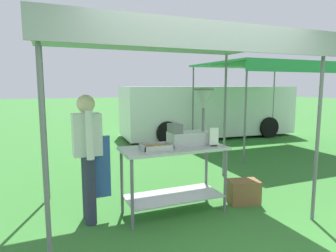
% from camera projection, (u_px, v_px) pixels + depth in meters
% --- Properties ---
extents(ground_plane, '(70.00, 70.00, 0.00)m').
position_uv_depth(ground_plane, '(107.00, 147.00, 8.28)').
color(ground_plane, '#33702D').
extents(stall_canopy, '(3.34, 2.27, 2.34)m').
position_uv_depth(stall_canopy, '(171.00, 44.00, 3.79)').
color(stall_canopy, slate).
rests_on(stall_canopy, ground).
extents(donut_cart, '(1.40, 0.61, 0.91)m').
position_uv_depth(donut_cart, '(174.00, 166.00, 3.92)').
color(donut_cart, '#B7B7BC').
rests_on(donut_cart, ground).
extents(donut_tray, '(0.39, 0.27, 0.07)m').
position_uv_depth(donut_tray, '(156.00, 148.00, 3.73)').
color(donut_tray, '#B7B7BC').
rests_on(donut_tray, donut_cart).
extents(donut_fryer, '(0.64, 0.29, 0.77)m').
position_uv_depth(donut_fryer, '(194.00, 122.00, 4.03)').
color(donut_fryer, '#B7B7BC').
rests_on(donut_fryer, donut_cart).
extents(menu_sign, '(0.13, 0.05, 0.25)m').
position_uv_depth(menu_sign, '(214.00, 138.00, 3.94)').
color(menu_sign, black).
rests_on(menu_sign, donut_cart).
extents(vendor, '(0.45, 0.53, 1.61)m').
position_uv_depth(vendor, '(88.00, 152.00, 3.65)').
color(vendor, '#2D3347').
rests_on(vendor, ground).
extents(supply_crate, '(0.49, 0.38, 0.34)m').
position_uv_depth(supply_crate, '(243.00, 192.00, 4.31)').
color(supply_crate, brown).
rests_on(supply_crate, ground).
extents(van_white, '(5.87, 2.35, 1.69)m').
position_uv_depth(van_white, '(208.00, 110.00, 10.05)').
color(van_white, white).
rests_on(van_white, ground).
extents(neighbour_tent, '(3.20, 2.67, 2.30)m').
position_uv_depth(neighbour_tent, '(265.00, 66.00, 7.87)').
color(neighbour_tent, slate).
rests_on(neighbour_tent, ground).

